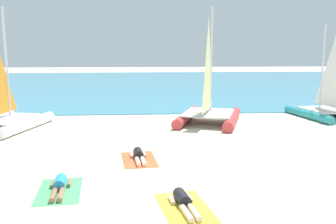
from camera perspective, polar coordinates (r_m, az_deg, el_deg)
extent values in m
plane|color=beige|center=(19.58, -1.06, -1.06)|extent=(120.00, 120.00, 0.00)
cube|color=teal|center=(40.67, -2.74, 4.53)|extent=(120.00, 40.00, 0.05)
cylinder|color=#CC3838|center=(18.81, 2.90, -0.73)|extent=(1.93, 4.36, 0.51)
cylinder|color=#CC3838|center=(18.48, 9.97, -1.05)|extent=(1.93, 4.36, 0.51)
cube|color=silver|center=(18.35, 6.32, -0.13)|extent=(3.12, 3.44, 0.06)
cylinder|color=silver|center=(18.72, 6.76, 8.08)|extent=(0.11, 0.11, 5.28)
pyramid|color=#EAEA99|center=(17.70, 6.27, 7.49)|extent=(0.82, 2.22, 4.43)
cylinder|color=white|center=(18.11, -21.08, -1.80)|extent=(1.56, 4.27, 0.49)
cube|color=silver|center=(18.51, -24.42, -0.92)|extent=(2.87, 3.22, 0.06)
cylinder|color=silver|center=(18.75, -23.89, 7.01)|extent=(0.10, 0.10, 5.10)
cylinder|color=teal|center=(21.05, 20.94, -0.34)|extent=(1.10, 3.85, 0.44)
cube|color=silver|center=(21.46, 23.45, 0.34)|extent=(2.40, 2.77, 0.05)
cylinder|color=silver|center=(21.68, 22.97, 6.47)|extent=(0.09, 0.09, 4.57)
pyramid|color=white|center=(20.97, 24.43, 5.91)|extent=(0.40, 1.99, 3.84)
cube|color=#4CB266|center=(10.17, -16.56, -11.67)|extent=(1.29, 2.00, 0.01)
cylinder|color=#268CCC|center=(10.30, -16.47, -10.46)|extent=(0.36, 0.65, 0.30)
sphere|color=#8C6647|center=(10.69, -16.23, -9.71)|extent=(0.22, 0.22, 0.22)
cylinder|color=#8C6647|center=(9.74, -17.41, -12.20)|extent=(0.22, 0.79, 0.14)
cylinder|color=#8C6647|center=(9.72, -16.34, -12.20)|extent=(0.22, 0.79, 0.14)
cylinder|color=#8C6647|center=(10.50, -17.57, -10.64)|extent=(0.14, 0.46, 0.10)
cylinder|color=#8C6647|center=(10.45, -15.14, -10.62)|extent=(0.14, 0.46, 0.10)
cube|color=#EA5933|center=(12.41, -4.53, -7.39)|extent=(1.30, 2.01, 0.01)
cylinder|color=black|center=(12.55, -4.64, -6.44)|extent=(0.37, 0.65, 0.30)
sphere|color=beige|center=(12.95, -4.83, -5.95)|extent=(0.22, 0.22, 0.22)
cylinder|color=beige|center=(11.95, -4.74, -7.68)|extent=(0.23, 0.79, 0.14)
cylinder|color=beige|center=(11.97, -3.87, -7.64)|extent=(0.23, 0.79, 0.14)
cylinder|color=beige|center=(12.71, -5.70, -6.68)|extent=(0.15, 0.46, 0.10)
cylinder|color=beige|center=(12.75, -3.72, -6.60)|extent=(0.15, 0.46, 0.10)
cube|color=yellow|center=(8.83, 2.58, -14.63)|extent=(1.40, 2.06, 0.01)
cylinder|color=black|center=(8.94, 2.22, -13.21)|extent=(0.40, 0.66, 0.30)
sphere|color=beige|center=(9.30, 1.50, -12.26)|extent=(0.22, 0.22, 0.22)
cylinder|color=beige|center=(8.38, 2.88, -15.44)|extent=(0.27, 0.79, 0.14)
cylinder|color=beige|center=(8.43, 4.10, -15.29)|extent=(0.27, 0.79, 0.14)
cylinder|color=beige|center=(9.06, 0.56, -13.50)|extent=(0.17, 0.46, 0.10)
cylinder|color=beige|center=(9.17, 3.30, -13.22)|extent=(0.17, 0.46, 0.10)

